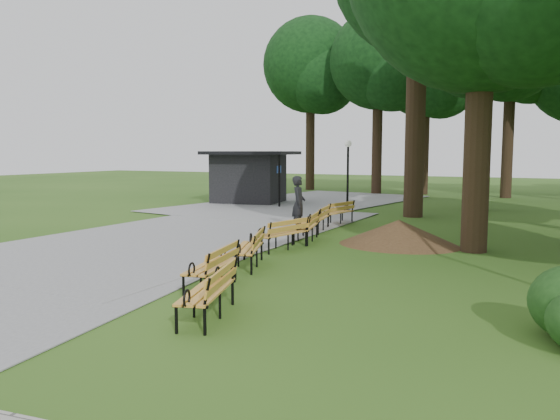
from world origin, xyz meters
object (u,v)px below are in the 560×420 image
at_px(person, 299,203).
at_px(bench_3, 282,234).
at_px(kiosk, 249,177).
at_px(lawn_tree_4, 485,33).
at_px(bench_6, 336,213).
at_px(lamp_post, 348,160).
at_px(dirt_mound, 399,232).
at_px(bench_4, 305,227).
at_px(bench_1, 211,266).
at_px(bench_2, 248,248).
at_px(bench_0, 207,292).
at_px(bench_5, 317,218).

distance_m(person, bench_3, 3.75).
bearing_deg(kiosk, lawn_tree_4, -0.46).
bearing_deg(bench_6, lamp_post, -154.11).
xyz_separation_m(dirt_mound, bench_4, (-2.72, -0.58, 0.07)).
relative_size(bench_1, bench_2, 1.00).
bearing_deg(bench_0, kiosk, -169.23).
distance_m(dirt_mound, bench_3, 3.49).
bearing_deg(dirt_mound, bench_5, 154.24).
bearing_deg(bench_5, dirt_mound, 54.82).
relative_size(bench_2, bench_3, 1.00).
height_order(kiosk, bench_6, kiosk).
distance_m(bench_2, bench_3, 2.46).
bearing_deg(bench_1, kiosk, -164.46).
bearing_deg(kiosk, bench_4, -61.94).
relative_size(lamp_post, bench_6, 1.70).
bearing_deg(person, bench_1, 172.65).
bearing_deg(person, bench_6, -35.60).
distance_m(kiosk, lawn_tree_4, 13.32).
bearing_deg(bench_3, dirt_mound, 141.41).
xyz_separation_m(person, bench_1, (1.66, -8.09, -0.50)).
xyz_separation_m(bench_1, bench_3, (-0.60, 4.53, 0.00)).
height_order(kiosk, bench_0, kiosk).
distance_m(lamp_post, bench_5, 6.65).
bearing_deg(bench_0, bench_6, 173.60).
height_order(lamp_post, bench_5, lamp_post).
bearing_deg(person, kiosk, 19.44).
bearing_deg(bench_1, bench_0, 19.81).
xyz_separation_m(bench_1, bench_6, (-1.05, 10.14, 0.00)).
height_order(person, bench_1, person).
xyz_separation_m(lamp_post, bench_0, (3.07, -16.18, -1.88)).
height_order(bench_1, bench_3, same).
relative_size(bench_6, lawn_tree_4, 0.17).
bearing_deg(bench_5, bench_1, -2.31).
relative_size(bench_4, lawn_tree_4, 0.17).
distance_m(kiosk, dirt_mound, 14.17).
bearing_deg(bench_1, lamp_post, 177.00).
height_order(bench_0, bench_6, same).
relative_size(kiosk, dirt_mound, 1.49).
xyz_separation_m(bench_3, bench_6, (-0.45, 5.61, 0.00)).
distance_m(person, lawn_tree_4, 13.10).
bearing_deg(dirt_mound, person, 159.50).
bearing_deg(bench_4, person, -163.52).
bearing_deg(bench_3, bench_0, 28.32).
relative_size(bench_1, bench_6, 1.00).
xyz_separation_m(dirt_mound, bench_0, (-1.16, -8.34, 0.07)).
relative_size(dirt_mound, bench_0, 1.55).
height_order(lamp_post, bench_4, lamp_post).
xyz_separation_m(kiosk, bench_5, (7.15, -8.11, -0.93)).
xyz_separation_m(bench_3, bench_4, (0.04, 1.55, 0.00)).
xyz_separation_m(bench_2, lawn_tree_4, (3.55, 15.86, 7.63)).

